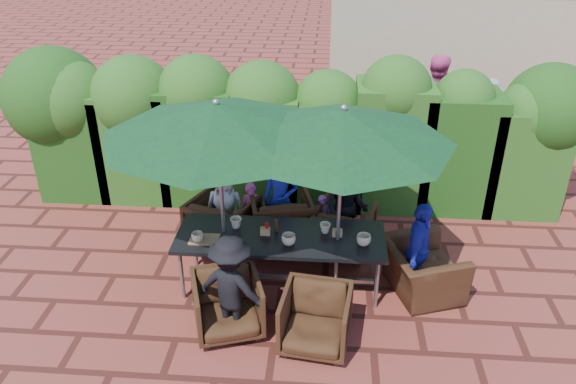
# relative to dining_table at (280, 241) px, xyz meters

# --- Properties ---
(ground) EXTENTS (80.00, 80.00, 0.00)m
(ground) POSITION_rel_dining_table_xyz_m (0.01, 0.02, -0.68)
(ground) COLOR maroon
(ground) RESTS_ON ground
(dining_table) EXTENTS (2.56, 0.90, 0.75)m
(dining_table) POSITION_rel_dining_table_xyz_m (0.00, 0.00, 0.00)
(dining_table) COLOR black
(dining_table) RESTS_ON ground
(umbrella_left) EXTENTS (2.68, 2.68, 2.46)m
(umbrella_left) POSITION_rel_dining_table_xyz_m (-0.71, 0.05, 1.54)
(umbrella_left) COLOR gray
(umbrella_left) RESTS_ON ground
(umbrella_right) EXTENTS (2.51, 2.51, 2.46)m
(umbrella_right) POSITION_rel_dining_table_xyz_m (0.70, -0.02, 1.54)
(umbrella_right) COLOR gray
(umbrella_right) RESTS_ON ground
(chair_far_left) EXTENTS (1.06, 1.03, 0.84)m
(chair_far_left) POSITION_rel_dining_table_xyz_m (-0.88, 0.85, -0.26)
(chair_far_left) COLOR black
(chair_far_left) RESTS_ON ground
(chair_far_mid) EXTENTS (0.99, 0.95, 0.86)m
(chair_far_mid) POSITION_rel_dining_table_xyz_m (-0.09, 1.00, -0.25)
(chair_far_mid) COLOR black
(chair_far_mid) RESTS_ON ground
(chair_far_right) EXTENTS (0.92, 0.89, 0.78)m
(chair_far_right) POSITION_rel_dining_table_xyz_m (0.81, 0.85, -0.29)
(chair_far_right) COLOR black
(chair_far_right) RESTS_ON ground
(chair_near_left) EXTENTS (0.92, 0.89, 0.77)m
(chair_near_left) POSITION_rel_dining_table_xyz_m (-0.53, -0.85, -0.29)
(chair_near_left) COLOR black
(chair_near_left) RESTS_ON ground
(chair_near_right) EXTENTS (0.82, 0.78, 0.76)m
(chair_near_right) POSITION_rel_dining_table_xyz_m (0.47, -1.03, -0.30)
(chair_near_right) COLOR black
(chair_near_right) RESTS_ON ground
(chair_end_right) EXTENTS (0.91, 1.13, 0.85)m
(chair_end_right) POSITION_rel_dining_table_xyz_m (1.76, 0.03, -0.25)
(chair_end_right) COLOR black
(chair_end_right) RESTS_ON ground
(adult_far_left) EXTENTS (0.56, 0.35, 1.13)m
(adult_far_left) POSITION_rel_dining_table_xyz_m (-0.87, 0.98, -0.11)
(adult_far_left) COLOR silver
(adult_far_left) RESTS_ON ground
(adult_far_mid) EXTENTS (0.54, 0.46, 1.35)m
(adult_far_mid) POSITION_rel_dining_table_xyz_m (-0.09, 1.04, -0.00)
(adult_far_mid) COLOR #1E25A5
(adult_far_mid) RESTS_ON ground
(adult_far_right) EXTENTS (0.71, 0.55, 1.31)m
(adult_far_right) POSITION_rel_dining_table_xyz_m (0.82, 0.90, -0.02)
(adult_far_right) COLOR black
(adult_far_right) RESTS_ON ground
(adult_near_left) EXTENTS (0.89, 0.61, 1.28)m
(adult_near_left) POSITION_rel_dining_table_xyz_m (-0.46, -0.92, -0.04)
(adult_near_left) COLOR black
(adult_near_left) RESTS_ON ground
(adult_end_right) EXTENTS (0.57, 0.82, 1.27)m
(adult_end_right) POSITION_rel_dining_table_xyz_m (1.68, -0.03, -0.04)
(adult_end_right) COLOR #1E25A5
(adult_end_right) RESTS_ON ground
(child_left) EXTENTS (0.35, 0.30, 0.90)m
(child_left) POSITION_rel_dining_table_xyz_m (-0.50, 1.04, -0.23)
(child_left) COLOR #EB53A6
(child_left) RESTS_ON ground
(child_right) EXTENTS (0.29, 0.24, 0.78)m
(child_right) POSITION_rel_dining_table_xyz_m (0.50, 0.99, -0.29)
(child_right) COLOR #924BA4
(child_right) RESTS_ON ground
(pedestrian_a) EXTENTS (1.48, 1.19, 1.53)m
(pedestrian_a) POSITION_rel_dining_table_xyz_m (1.66, 4.09, 0.09)
(pedestrian_a) COLOR green
(pedestrian_a) RESTS_ON ground
(pedestrian_b) EXTENTS (0.97, 0.67, 1.89)m
(pedestrian_b) POSITION_rel_dining_table_xyz_m (2.47, 4.42, 0.27)
(pedestrian_b) COLOR #EB53A6
(pedestrian_b) RESTS_ON ground
(pedestrian_c) EXTENTS (1.08, 0.75, 1.54)m
(pedestrian_c) POSITION_rel_dining_table_xyz_m (3.39, 4.20, 0.09)
(pedestrian_c) COLOR gray
(pedestrian_c) RESTS_ON ground
(cup_a) EXTENTS (0.14, 0.14, 0.11)m
(cup_a) POSITION_rel_dining_table_xyz_m (-0.98, -0.19, 0.13)
(cup_a) COLOR beige
(cup_a) RESTS_ON dining_table
(cup_b) EXTENTS (0.15, 0.15, 0.14)m
(cup_b) POSITION_rel_dining_table_xyz_m (-0.57, 0.15, 0.14)
(cup_b) COLOR beige
(cup_b) RESTS_ON dining_table
(cup_c) EXTENTS (0.17, 0.17, 0.13)m
(cup_c) POSITION_rel_dining_table_xyz_m (0.11, -0.18, 0.14)
(cup_c) COLOR beige
(cup_c) RESTS_ON dining_table
(cup_d) EXTENTS (0.13, 0.13, 0.13)m
(cup_d) POSITION_rel_dining_table_xyz_m (0.54, 0.12, 0.14)
(cup_d) COLOR beige
(cup_d) RESTS_ON dining_table
(cup_e) EXTENTS (0.17, 0.17, 0.14)m
(cup_e) POSITION_rel_dining_table_xyz_m (1.00, -0.12, 0.14)
(cup_e) COLOR beige
(cup_e) RESTS_ON dining_table
(ketchup_bottle) EXTENTS (0.04, 0.04, 0.17)m
(ketchup_bottle) POSITION_rel_dining_table_xyz_m (-0.17, 0.01, 0.16)
(ketchup_bottle) COLOR #B20C0A
(ketchup_bottle) RESTS_ON dining_table
(sauce_bottle) EXTENTS (0.04, 0.04, 0.17)m
(sauce_bottle) POSITION_rel_dining_table_xyz_m (-0.06, 0.09, 0.16)
(sauce_bottle) COLOR #4C230C
(sauce_bottle) RESTS_ON dining_table
(serving_tray) EXTENTS (0.35, 0.25, 0.02)m
(serving_tray) POSITION_rel_dining_table_xyz_m (-0.91, -0.17, 0.08)
(serving_tray) COLOR #906845
(serving_tray) RESTS_ON dining_table
(number_block_left) EXTENTS (0.12, 0.06, 0.10)m
(number_block_left) POSITION_rel_dining_table_xyz_m (-0.19, 0.00, 0.12)
(number_block_left) COLOR tan
(number_block_left) RESTS_ON dining_table
(number_block_right) EXTENTS (0.12, 0.06, 0.10)m
(number_block_right) POSITION_rel_dining_table_xyz_m (0.69, 0.04, 0.12)
(number_block_right) COLOR tan
(number_block_right) RESTS_ON dining_table
(hedge_wall) EXTENTS (9.10, 1.60, 2.40)m
(hedge_wall) POSITION_rel_dining_table_xyz_m (-0.38, 2.34, 0.63)
(hedge_wall) COLOR #1A380F
(hedge_wall) RESTS_ON ground
(building) EXTENTS (6.20, 3.08, 3.20)m
(building) POSITION_rel_dining_table_xyz_m (3.51, 7.01, 0.93)
(building) COLOR #BBAD8B
(building) RESTS_ON ground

